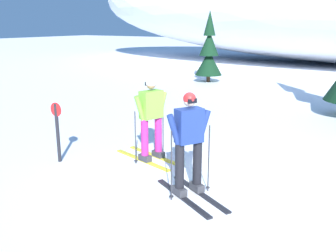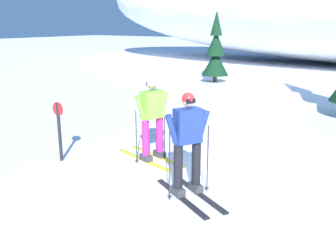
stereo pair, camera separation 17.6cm
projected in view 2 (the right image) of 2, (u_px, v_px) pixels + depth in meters
ground_plane at (226, 184)px, 6.73m from camera, size 120.00×120.00×0.00m
skier_lime_jacket at (152, 117)px, 7.68m from camera, size 1.71×0.90×1.71m
skier_navy_jacket at (188, 142)px, 6.09m from camera, size 1.58×1.17×1.71m
pine_tree_far_left at (216, 53)px, 17.90m from camera, size 1.28×1.28×3.32m
trail_marker_post at (59, 127)px, 7.69m from camera, size 0.28×0.07×1.23m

